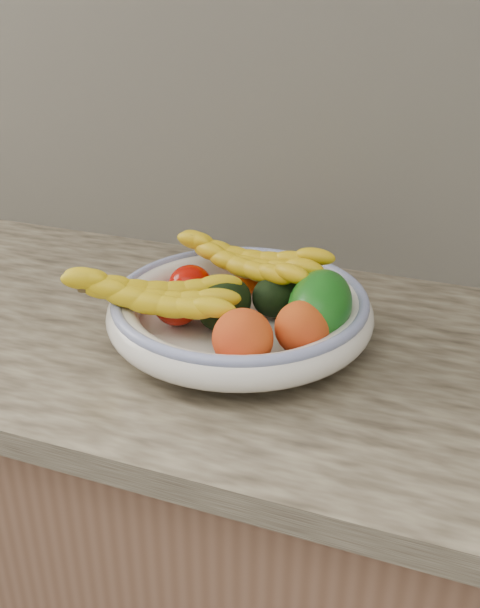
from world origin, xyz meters
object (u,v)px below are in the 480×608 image
at_px(banana_bunch_front, 151,300).
at_px(banana_bunch_back, 247,266).
at_px(fruit_bowl, 240,311).
at_px(green_mango, 320,306).

bearing_deg(banana_bunch_front, banana_bunch_back, 43.82).
bearing_deg(fruit_bowl, banana_bunch_front, -145.57).
xyz_separation_m(fruit_bowl, banana_bunch_front, (-0.11, -0.07, 0.03)).
relative_size(fruit_bowl, banana_bunch_back, 1.44).
bearing_deg(green_mango, fruit_bowl, 175.71).
distance_m(fruit_bowl, banana_bunch_front, 0.13).
height_order(fruit_bowl, banana_bunch_back, banana_bunch_back).
distance_m(fruit_bowl, banana_bunch_back, 0.09).
relative_size(green_mango, banana_bunch_back, 0.50).
relative_size(fruit_bowl, banana_bunch_front, 1.46).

